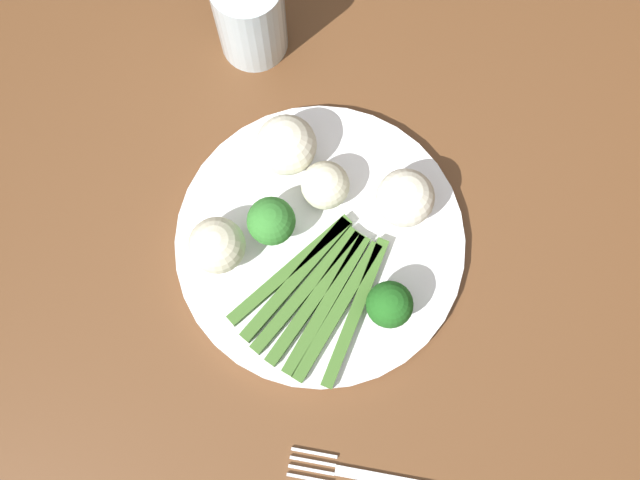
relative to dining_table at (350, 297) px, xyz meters
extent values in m
cube|color=#B7A88E|center=(0.00, 0.00, -0.65)|extent=(6.00, 6.00, 0.02)
cube|color=brown|center=(0.00, 0.00, 0.08)|extent=(1.41, 0.93, 0.04)
cylinder|color=brown|center=(0.32, -0.51, -0.42)|extent=(0.04, 0.04, 0.45)
cylinder|color=white|center=(0.04, 0.03, 0.10)|extent=(0.29, 0.29, 0.01)
cube|color=#3D6626|center=(0.01, 0.06, 0.12)|extent=(0.11, 0.12, 0.01)
cube|color=#3D6626|center=(0.00, 0.06, 0.12)|extent=(0.13, 0.11, 0.01)
cube|color=#3D6626|center=(-0.01, 0.05, 0.12)|extent=(0.13, 0.11, 0.01)
cube|color=#3D6626|center=(-0.02, 0.04, 0.12)|extent=(0.13, 0.10, 0.01)
cube|color=#3D6626|center=(-0.03, 0.03, 0.12)|extent=(0.14, 0.09, 0.01)
cube|color=#3D6626|center=(-0.03, 0.02, 0.12)|extent=(0.14, 0.09, 0.01)
cube|color=#3D6626|center=(-0.03, 0.00, 0.12)|extent=(0.15, 0.07, 0.01)
cylinder|color=#609E3D|center=(0.05, 0.08, 0.12)|extent=(0.02, 0.02, 0.02)
sphere|color=#337A2D|center=(0.05, 0.08, 0.15)|extent=(0.05, 0.05, 0.05)
cylinder|color=#4C7F2B|center=(-0.03, -0.03, 0.12)|extent=(0.02, 0.02, 0.02)
sphere|color=#1E5B1C|center=(-0.03, -0.03, 0.15)|extent=(0.05, 0.05, 0.05)
sphere|color=beige|center=(0.03, 0.13, 0.14)|extent=(0.06, 0.06, 0.06)
sphere|color=beige|center=(0.09, 0.03, 0.14)|extent=(0.05, 0.05, 0.05)
sphere|color=white|center=(0.08, -0.05, 0.14)|extent=(0.06, 0.06, 0.06)
sphere|color=silver|center=(0.13, 0.07, 0.14)|extent=(0.06, 0.06, 0.06)
cube|color=silver|center=(-0.17, 0.04, 0.10)|extent=(0.01, 0.04, 0.00)
cube|color=silver|center=(-0.17, 0.04, 0.10)|extent=(0.01, 0.04, 0.00)
cube|color=silver|center=(-0.18, 0.04, 0.10)|extent=(0.01, 0.04, 0.00)
cube|color=silver|center=(-0.19, 0.05, 0.10)|extent=(0.01, 0.04, 0.00)
cylinder|color=silver|center=(0.27, 0.10, 0.15)|extent=(0.07, 0.07, 0.11)
camera|label=1|loc=(-0.13, 0.04, 0.85)|focal=41.88mm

